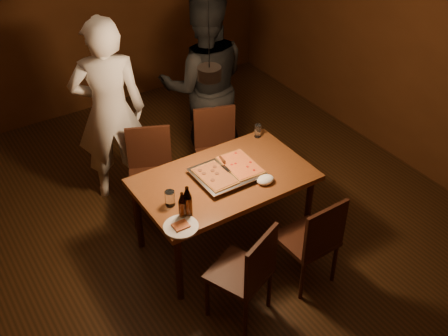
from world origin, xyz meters
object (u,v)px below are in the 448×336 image
diner_dark (204,85)px  chair_far_left (150,165)px  dining_table (224,184)px  pendant_lamp (209,72)px  chair_near_right (315,236)px  chair_far_right (217,144)px  plate_slice (181,227)px  beer_bottle_a (182,205)px  pizza_tray (227,174)px  diner_white (110,112)px  beer_bottle_b (187,201)px  chair_near_left (249,268)px

diner_dark → chair_far_left: bearing=49.8°
dining_table → pendant_lamp: bearing=162.7°
diner_dark → chair_near_right: bearing=109.1°
chair_far_right → plate_slice: chair_far_right is taller
beer_bottle_a → plate_slice: bearing=-126.9°
diner_dark → plate_slice: bearing=77.6°
pizza_tray → chair_far_left: bearing=111.9°
diner_dark → pendant_lamp: (-0.64, -1.15, 0.80)m
diner_white → diner_dark: bearing=-162.6°
chair_far_left → beer_bottle_b: size_ratio=2.01×
beer_bottle_b → dining_table: bearing=27.2°
pizza_tray → beer_bottle_b: beer_bottle_b is taller
dining_table → chair_near_left: bearing=-110.5°
beer_bottle_a → pendant_lamp: size_ratio=0.22×
diner_white → chair_far_left: bearing=130.0°
chair_near_right → beer_bottle_b: 1.07m
pizza_tray → diner_dark: bearing=64.2°
plate_slice → pendant_lamp: (0.51, 0.39, 1.00)m
diner_dark → beer_bottle_b: bearing=78.9°
dining_table → pendant_lamp: size_ratio=1.36×
chair_near_left → diner_white: 2.10m
chair_near_right → beer_bottle_b: size_ratio=1.76×
chair_far_left → dining_table: bearing=137.1°
beer_bottle_b → plate_slice: size_ratio=1.01×
chair_near_left → diner_white: bearing=72.4°
chair_near_left → diner_dark: (0.83, 2.00, 0.42)m
beer_bottle_b → diner_dark: (1.03, 1.44, 0.07)m
plate_slice → diner_white: (0.13, 1.58, 0.19)m
chair_far_left → beer_bottle_a: (-0.22, -1.03, 0.33)m
chair_far_left → chair_far_right: 0.73m
dining_table → diner_dark: size_ratio=0.78×
beer_bottle_b → diner_dark: diner_dark is taller
chair_far_right → chair_near_left: same height
chair_far_right → beer_bottle_a: size_ratio=2.25×
chair_far_left → pendant_lamp: bearing=130.7°
dining_table → diner_dark: 1.33m
pizza_tray → diner_white: size_ratio=0.29×
chair_near_left → pizza_tray: size_ratio=1.00×
chair_near_right → pendant_lamp: size_ratio=0.44×
plate_slice → chair_near_right: bearing=-25.5°
chair_near_right → beer_bottle_b: bearing=145.0°
dining_table → beer_bottle_b: 0.60m
beer_bottle_a → diner_white: bearing=88.0°
pizza_tray → diner_dark: diner_dark is taller
dining_table → pizza_tray: (0.03, 0.00, 0.10)m
diner_white → pizza_tray: bearing=133.1°
chair_near_right → diner_white: 2.25m
chair_far_right → diner_white: bearing=-8.8°
pizza_tray → chair_far_right: bearing=60.9°
chair_far_left → beer_bottle_a: 1.11m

